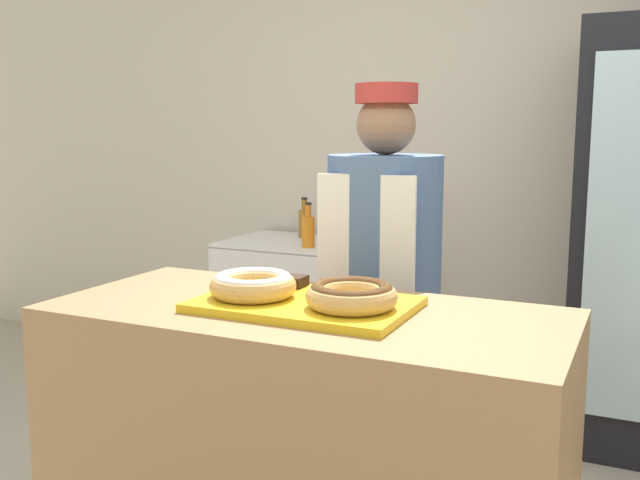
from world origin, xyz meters
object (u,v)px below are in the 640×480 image
donut_chocolate_glaze (352,294)px  brownie_back_right (361,288)px  baker_person (383,300)px  bottle_amber (304,222)px  brownie_back_left (293,281)px  bottle_red (354,227)px  bottle_red_b (358,225)px  chest_freezer (307,315)px  donut_light_glaze (253,284)px  serving_tray (305,304)px  bottle_orange (308,230)px

donut_chocolate_glaze → brownie_back_right: 0.18m
donut_chocolate_glaze → baker_person: baker_person is taller
brownie_back_right → bottle_amber: size_ratio=0.32×
brownie_back_left → bottle_red: (-0.46, 1.60, -0.06)m
bottle_red_b → bottle_amber: bearing=-178.0°
donut_chocolate_glaze → bottle_red: bottle_red is taller
chest_freezer → donut_light_glaze: bearing=-68.2°
baker_person → bottle_red: bearing=117.7°
serving_tray → donut_chocolate_glaze: bearing=-9.4°
bottle_red_b → baker_person: bearing=-63.9°
donut_light_glaze → donut_chocolate_glaze: size_ratio=1.00×
brownie_back_right → bottle_red_b: 1.92m
brownie_back_left → chest_freezer: (-0.76, 1.62, -0.58)m
baker_person → bottle_red: (-0.56, 1.06, 0.10)m
donut_light_glaze → brownie_back_right: (0.26, 0.17, -0.02)m
donut_light_glaze → serving_tray: bearing=9.4°
donut_light_glaze → bottle_red: size_ratio=0.96×
brownie_back_left → brownie_back_right: bearing=0.0°
bottle_orange → bottle_red_b: 0.35m
bottle_red → bottle_orange: (-0.20, -0.14, -0.01)m
baker_person → bottle_red_b: bearing=116.1°
serving_tray → donut_chocolate_glaze: donut_chocolate_glaze is taller
donut_light_glaze → bottle_red_b: 2.00m
serving_tray → bottle_amber: 2.13m
baker_person → bottle_amber: size_ratio=7.03×
baker_person → bottle_amber: 1.54m
chest_freezer → bottle_red_b: (0.25, 0.15, 0.51)m
brownie_back_right → bottle_red: size_ratio=0.28×
donut_chocolate_glaze → bottle_red: size_ratio=0.96×
brownie_back_left → bottle_red: bearing=106.2°
donut_chocolate_glaze → brownie_back_left: (-0.26, 0.17, -0.02)m
serving_tray → bottle_amber: (-0.95, 1.90, -0.04)m
bottle_red → bottle_red_b: 0.17m
donut_light_glaze → chest_freezer: size_ratio=0.27×
baker_person → serving_tray: bearing=-88.6°
bottle_amber → bottle_orange: size_ratio=0.97×
donut_chocolate_glaze → brownie_back_left: size_ratio=3.39×
donut_light_glaze → brownie_back_right: size_ratio=3.39×
serving_tray → chest_freezer: size_ratio=0.66×
brownie_back_left → chest_freezer: bearing=115.0°
brownie_back_right → bottle_amber: bottle_amber is taller
donut_light_glaze → brownie_back_left: size_ratio=3.39×
brownie_back_left → bottle_orange: bearing=114.5°
brownie_back_right → bottle_red: 1.74m
bottle_red → bottle_amber: bearing=157.1°
baker_person → bottle_red_b: (-0.60, 1.23, 0.10)m
chest_freezer → baker_person: bearing=-51.9°
brownie_back_right → chest_freezer: brownie_back_right is taller
brownie_back_left → bottle_red_b: size_ratio=0.31×
bottle_red → serving_tray: bearing=-71.8°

